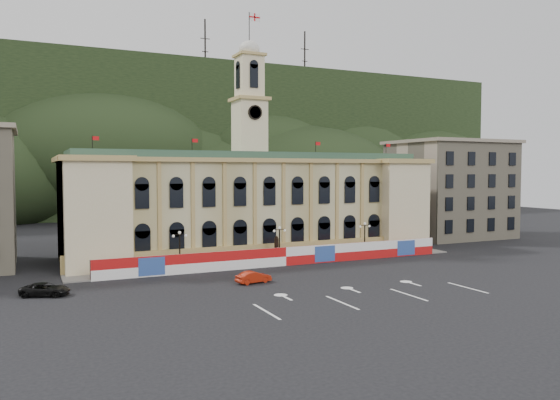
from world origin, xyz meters
name	(u,v)px	position (x,y,z in m)	size (l,w,h in m)	color
ground	(345,287)	(0.00, 0.00, 0.00)	(260.00, 260.00, 0.00)	black
lane_markings	(371,296)	(0.00, -5.00, 0.00)	(26.00, 10.00, 0.02)	white
hill_ridge	(137,149)	(0.03, 121.99, 19.48)	(230.00, 80.00, 64.00)	black
city_hall	(251,203)	(0.00, 27.63, 7.85)	(56.20, 17.60, 37.10)	#C7BF90
side_building_right	(450,189)	(43.00, 30.93, 9.33)	(21.00, 17.00, 18.60)	tan
hoarding_fence	(286,256)	(0.06, 15.07, 1.25)	(50.00, 0.44, 2.50)	red
pavement	(277,262)	(0.00, 17.75, 0.08)	(56.00, 5.50, 0.16)	slate
statue	(276,254)	(0.00, 18.00, 1.19)	(1.40, 1.40, 3.72)	#595651
lamp_left	(180,247)	(-14.00, 17.00, 3.07)	(1.96, 0.44, 5.15)	black
lamp_center	(279,241)	(0.00, 17.00, 3.07)	(1.96, 0.44, 5.15)	black
lamp_right	(365,236)	(14.00, 17.00, 3.07)	(1.96, 0.44, 5.15)	black
red_sedan	(253,277)	(-8.28, 6.22, 0.68)	(4.31, 2.12, 1.36)	#A51F0B
black_suv	(45,289)	(-30.00, 9.25, 0.67)	(5.34, 3.93, 1.35)	black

